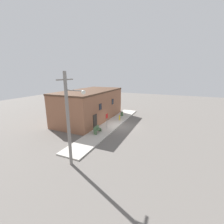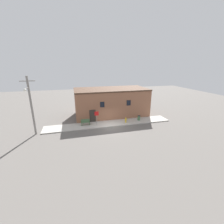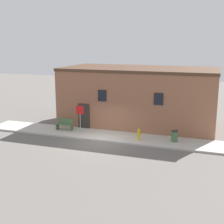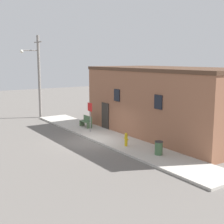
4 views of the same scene
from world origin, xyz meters
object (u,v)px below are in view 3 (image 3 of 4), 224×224
(stop_sign, at_px, (80,114))
(bench, at_px, (65,125))
(fire_hydrant, at_px, (139,134))
(trash_bin, at_px, (174,136))

(stop_sign, relative_size, bench, 1.66)
(bench, bearing_deg, fire_hydrant, -6.04)
(bench, height_order, trash_bin, bench)
(fire_hydrant, bearing_deg, bench, 173.96)
(bench, bearing_deg, trash_bin, -1.20)
(fire_hydrant, relative_size, stop_sign, 0.39)
(fire_hydrant, distance_m, trash_bin, 2.58)
(stop_sign, height_order, trash_bin, stop_sign)
(stop_sign, bearing_deg, fire_hydrant, -0.95)
(bench, xyz_separation_m, trash_bin, (8.99, -0.19, -0.03))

